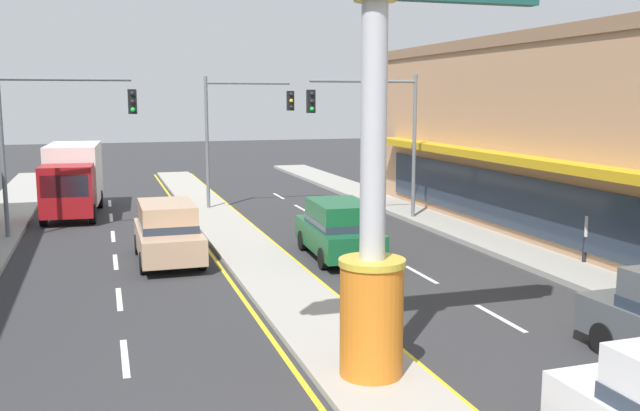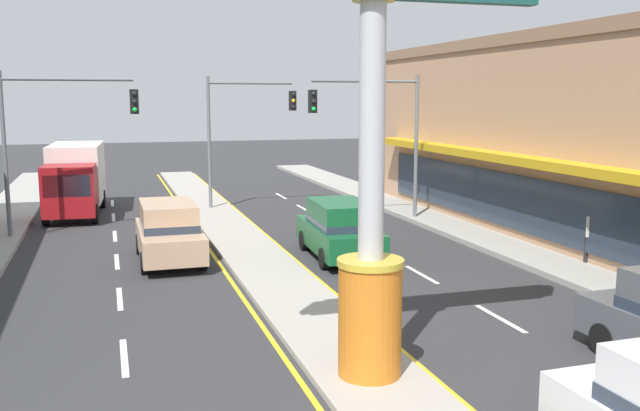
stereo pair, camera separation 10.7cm
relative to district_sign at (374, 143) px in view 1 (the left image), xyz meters
The scene contains 12 objects.
median_strip 12.21m from the district_sign, 90.00° to the left, with size 2.11×52.00×0.14m, color #A39E93.
sidewalk_right 13.62m from the district_sign, 46.75° to the left, with size 2.38×60.00×0.18m, color #9E9B93.
lane_markings 10.99m from the district_sign, 90.00° to the left, with size 8.85×52.00×0.01m.
district_sign is the anchor object (origin of this frame).
storefront_right 17.86m from the district_sign, 35.49° to the left, with size 10.89×26.08×7.57m.
traffic_light_left_side 17.14m from the district_sign, 111.53° to the left, with size 4.86×0.46×6.20m.
traffic_light_right_side 16.75m from the district_sign, 67.95° to the left, with size 4.86×0.46×6.20m.
traffic_light_median_far 20.91m from the district_sign, 85.75° to the left, with size 4.20×0.46×6.20m.
suv_far_right_lane 11.85m from the district_sign, 103.80° to the left, with size 1.98×4.61×1.90m.
box_truck_near_left_lane 22.66m from the district_sign, 105.24° to the left, with size 2.56×7.01×3.12m.
suv_kerb_right 10.71m from the district_sign, 74.55° to the left, with size 2.15×4.69×1.90m.
pedestrian_near_kerb 11.99m from the district_sign, 33.00° to the left, with size 0.41×0.45×1.69m.
Camera 1 is at (-4.61, -4.98, 5.25)m, focal length 39.30 mm.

